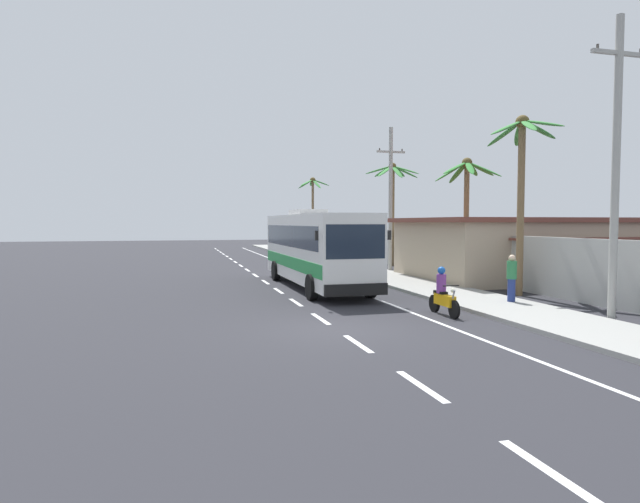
# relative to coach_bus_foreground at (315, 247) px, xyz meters

# --- Properties ---
(ground_plane) EXTENTS (160.00, 160.00, 0.00)m
(ground_plane) POSITION_rel_coach_bus_foreground_xyz_m (-1.93, -9.70, -1.93)
(ground_plane) COLOR #28282D
(sidewalk_kerb) EXTENTS (3.20, 90.00, 0.14)m
(sidewalk_kerb) POSITION_rel_coach_bus_foreground_xyz_m (4.87, 0.30, -1.86)
(sidewalk_kerb) COLOR #999993
(sidewalk_kerb) RESTS_ON ground
(lane_markings) EXTENTS (3.47, 71.00, 0.01)m
(lane_markings) POSITION_rel_coach_bus_foreground_xyz_m (0.08, 5.00, -1.93)
(lane_markings) COLOR white
(lane_markings) RESTS_ON ground
(boundary_wall) EXTENTS (0.24, 60.00, 2.47)m
(boundary_wall) POSITION_rel_coach_bus_foreground_xyz_m (8.67, 4.30, -0.70)
(boundary_wall) COLOR #B2B2AD
(boundary_wall) RESTS_ON ground
(coach_bus_foreground) EXTENTS (2.99, 11.64, 3.72)m
(coach_bus_foreground) POSITION_rel_coach_bus_foreground_xyz_m (0.00, 0.00, 0.00)
(coach_bus_foreground) COLOR silver
(coach_bus_foreground) RESTS_ON ground
(motorcycle_beside_bus) EXTENTS (0.56, 1.96, 1.61)m
(motorcycle_beside_bus) POSITION_rel_coach_bus_foreground_xyz_m (2.19, -8.46, -1.28)
(motorcycle_beside_bus) COLOR black
(motorcycle_beside_bus) RESTS_ON ground
(pedestrian_midwalk) EXTENTS (0.36, 0.36, 1.63)m
(pedestrian_midwalk) POSITION_rel_coach_bus_foreground_xyz_m (4.25, 11.71, -0.95)
(pedestrian_midwalk) COLOR gold
(pedestrian_midwalk) RESTS_ON sidewalk_kerb
(pedestrian_far_walk) EXTENTS (0.36, 0.36, 1.75)m
(pedestrian_far_walk) POSITION_rel_coach_bus_foreground_xyz_m (5.66, -7.24, -0.87)
(pedestrian_far_walk) COLOR navy
(pedestrian_far_walk) RESTS_ON sidewalk_kerb
(utility_pole_nearest) EXTENTS (1.99, 0.24, 9.34)m
(utility_pole_nearest) POSITION_rel_coach_bus_foreground_xyz_m (6.67, -10.88, 2.93)
(utility_pole_nearest) COLOR #9E9E99
(utility_pole_nearest) RESTS_ON ground
(utility_pole_mid) EXTENTS (1.85, 0.24, 8.90)m
(utility_pole_mid) POSITION_rel_coach_bus_foreground_xyz_m (6.44, 6.21, 2.67)
(utility_pole_mid) COLOR #9E9E99
(utility_pole_mid) RESTS_ON ground
(palm_nearest) EXTENTS (3.48, 3.27, 7.53)m
(palm_nearest) POSITION_rel_coach_bus_foreground_xyz_m (7.59, -5.04, 3.43)
(palm_nearest) COLOR brown
(palm_nearest) RESTS_ON ground
(palm_second) EXTENTS (3.35, 3.40, 7.63)m
(palm_second) POSITION_rel_coach_bus_foreground_xyz_m (6.99, 27.70, 3.70)
(palm_second) COLOR brown
(palm_second) RESTS_ON ground
(palm_third) EXTENTS (3.61, 3.71, 7.29)m
(palm_third) POSITION_rel_coach_bus_foreground_xyz_m (8.44, 10.63, 3.22)
(palm_third) COLOR brown
(palm_third) RESTS_ON ground
(palm_fourth) EXTENTS (3.82, 3.63, 6.63)m
(palm_fourth) POSITION_rel_coach_bus_foreground_xyz_m (9.11, 1.84, 2.97)
(palm_fourth) COLOR brown
(palm_fourth) RESTS_ON ground
(roadside_building) EXTENTS (15.80, 9.02, 3.32)m
(roadside_building) POSITION_rel_coach_bus_foreground_xyz_m (13.61, 0.93, -0.26)
(roadside_building) COLOR tan
(roadside_building) RESTS_ON ground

